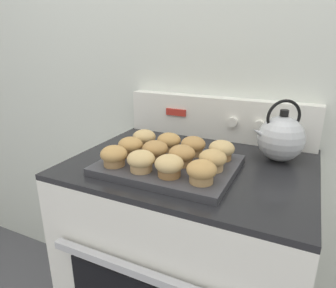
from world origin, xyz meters
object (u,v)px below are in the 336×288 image
at_px(muffin_r0_c2, 169,166).
at_px(tea_kettle, 281,138).
at_px(muffin_r1_c1, 155,150).
at_px(muffin_r1_c0, 131,146).
at_px(muffin_r0_c3, 202,172).
at_px(stove_range, 189,272).
at_px(muffin_r0_c1, 141,161).
at_px(muffin_r2_c3, 222,150).
at_px(muffin_r2_c0, 144,138).
at_px(muffin_r1_c3, 213,160).
at_px(muffin_r2_c2, 193,146).
at_px(muffin_r2_c1, 169,142).
at_px(muffin_pan, 169,165).
at_px(muffin_r1_c2, 182,155).
at_px(muffin_r0_c0, 114,156).

distance_m(muffin_r0_c2, tea_kettle, 0.40).
bearing_deg(muffin_r1_c1, muffin_r1_c0, -178.85).
distance_m(muffin_r0_c3, muffin_r1_c1, 0.21).
relative_size(stove_range, muffin_r0_c1, 11.39).
bearing_deg(stove_range, muffin_r2_c3, 3.48).
height_order(muffin_r0_c3, muffin_r2_c0, same).
relative_size(muffin_r1_c3, muffin_r2_c2, 1.00).
distance_m(muffin_r2_c1, tea_kettle, 0.37).
bearing_deg(muffin_r1_c3, muffin_r1_c1, -179.70).
distance_m(muffin_r0_c2, muffin_r1_c1, 0.13).
bearing_deg(muffin_r0_c1, stove_range, 64.12).
xyz_separation_m(muffin_r1_c3, muffin_r2_c1, (-0.18, 0.09, 0.00)).
distance_m(muffin_r2_c3, tea_kettle, 0.21).
height_order(muffin_pan, muffin_r0_c2, muffin_r0_c2).
relative_size(muffin_r2_c1, tea_kettle, 0.39).
bearing_deg(muffin_r2_c1, muffin_r1_c1, -92.09).
height_order(muffin_r1_c2, muffin_r2_c0, same).
xyz_separation_m(muffin_r0_c0, tea_kettle, (0.44, 0.31, 0.03)).
bearing_deg(muffin_r0_c2, muffin_r0_c0, -178.90).
height_order(muffin_pan, muffin_r1_c2, muffin_r1_c2).
xyz_separation_m(muffin_r1_c2, muffin_r2_c0, (-0.19, 0.09, 0.00)).
height_order(muffin_r1_c1, muffin_r2_c0, same).
distance_m(muffin_r0_c0, muffin_r1_c2, 0.21).
bearing_deg(muffin_r2_c1, muffin_r2_c2, -0.97).
distance_m(stove_range, muffin_r1_c0, 0.55).
distance_m(muffin_r0_c1, muffin_r2_c0, 0.21).
relative_size(muffin_r1_c0, muffin_r1_c2, 1.00).
distance_m(muffin_r2_c0, tea_kettle, 0.46).
xyz_separation_m(muffin_r2_c1, muffin_r2_c2, (0.09, -0.00, 0.00)).
xyz_separation_m(muffin_r0_c0, muffin_r1_c2, (0.18, 0.09, 0.00)).
bearing_deg(muffin_r1_c0, muffin_r2_c1, 45.75).
xyz_separation_m(muffin_r1_c1, muffin_r2_c3, (0.19, 0.09, 0.00)).
relative_size(muffin_r2_c0, muffin_r2_c3, 1.00).
relative_size(muffin_r1_c2, muffin_r2_c0, 1.00).
distance_m(stove_range, muffin_r1_c2, 0.52).
height_order(muffin_r0_c1, muffin_r1_c2, same).
relative_size(stove_range, muffin_r2_c1, 11.39).
bearing_deg(muffin_r1_c3, muffin_r1_c0, -179.42).
bearing_deg(muffin_r0_c0, muffin_r1_c1, 46.53).
distance_m(muffin_r1_c0, muffin_r2_c3, 0.29).
distance_m(muffin_r0_c2, muffin_r2_c3, 0.21).
bearing_deg(muffin_r2_c3, muffin_r2_c1, 179.70).
bearing_deg(muffin_r1_c0, stove_range, 26.03).
distance_m(muffin_r0_c3, muffin_r2_c0, 0.33).
bearing_deg(muffin_r1_c0, muffin_r1_c3, 0.58).
distance_m(muffin_r1_c1, muffin_r2_c2, 0.13).
distance_m(muffin_r2_c2, muffin_r2_c3, 0.10).
distance_m(muffin_pan, muffin_r2_c3, 0.17).
bearing_deg(muffin_r0_c0, muffin_r0_c2, 1.10).
height_order(muffin_r1_c2, muffin_r2_c3, same).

